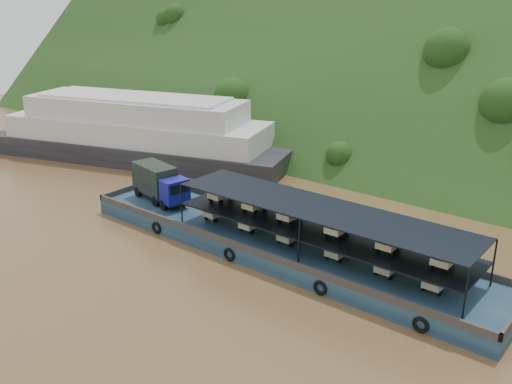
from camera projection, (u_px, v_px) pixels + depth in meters
The scene contains 4 objects.
ground at pixel (252, 245), 45.19m from camera, with size 160.00×160.00×0.00m, color brown.
hillside at pixel (432, 150), 71.62m from camera, with size 140.00×28.00×28.00m, color #1B3714.
cargo_barge at pixel (270, 236), 44.13m from camera, with size 35.00×7.18×4.54m.
passenger_ferry at pixel (137, 132), 67.14m from camera, with size 38.10×20.23×7.50m.
Camera 1 is at (25.95, -31.86, 19.29)m, focal length 40.00 mm.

